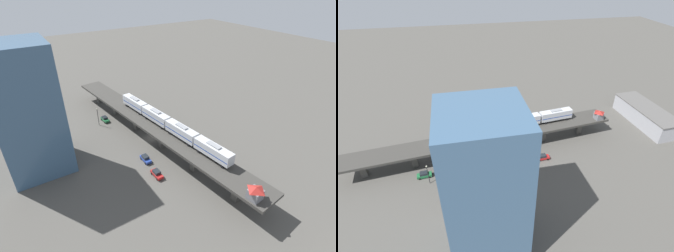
{
  "view_description": "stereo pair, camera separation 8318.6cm",
  "coord_description": "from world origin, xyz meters",
  "views": [
    {
      "loc": [
        36.15,
        67.31,
        49.5
      ],
      "look_at": [
        -2.28,
        7.66,
        8.03
      ],
      "focal_mm": 28.0,
      "sensor_mm": 36.0,
      "label": 1
    },
    {
      "loc": [
        71.32,
        -7.65,
        57.52
      ],
      "look_at": [
        -2.28,
        7.66,
        8.03
      ],
      "focal_mm": 28.0,
      "sensor_mm": 36.0,
      "label": 2
    }
  ],
  "objects": [
    {
      "name": "street_car_red",
      "position": [
        8.11,
        18.0,
        0.94
      ],
      "size": [
        2.02,
        4.43,
        1.89
      ],
      "color": "#AD1E1E",
      "rests_on": "ground"
    },
    {
      "name": "street_car_blue",
      "position": [
        7.45,
        10.18,
        0.94
      ],
      "size": [
        1.97,
        4.41,
        1.89
      ],
      "color": "#233D93",
      "rests_on": "ground"
    },
    {
      "name": "warehouse_building",
      "position": [
        -5.58,
        65.66,
        3.41
      ],
      "size": [
        29.02,
        11.57,
        6.8
      ],
      "color": "#99999E",
      "rests_on": "ground"
    },
    {
      "name": "elevated_viaduct",
      "position": [
        0.02,
        -0.15,
        5.63
      ],
      "size": [
        18.74,
        92.36,
        6.53
      ],
      "color": "#393733",
      "rests_on": "ground"
    },
    {
      "name": "delivery_truck",
      "position": [
        -9.01,
        -5.08,
        1.76
      ],
      "size": [
        4.65,
        7.53,
        3.2
      ],
      "color": "#333338",
      "rests_on": "ground"
    },
    {
      "name": "ground_plane",
      "position": [
        0.0,
        0.0,
        0.0
      ],
      "size": [
        400.0,
        400.0,
        0.0
      ],
      "primitive_type": "plane",
      "color": "#4C4944"
    },
    {
      "name": "signal_hut",
      "position": [
        -2.42,
        42.52,
        8.33
      ],
      "size": [
        3.56,
        3.56,
        3.4
      ],
      "color": "slate",
      "rests_on": "elevated_viaduct"
    },
    {
      "name": "office_tower",
      "position": [
        33.98,
        -4.13,
        18.0
      ],
      "size": [
        16.0,
        16.0,
        36.0
      ],
      "color": "#3D5B7A",
      "rests_on": "ground"
    },
    {
      "name": "subway_train",
      "position": [
        -2.28,
        7.66,
        9.07
      ],
      "size": [
        8.42,
        49.8,
        4.45
      ],
      "color": "silver",
      "rests_on": "elevated_viaduct"
    },
    {
      "name": "street_car_green",
      "position": [
        8.69,
        -20.25,
        0.94
      ],
      "size": [
        2.22,
        4.53,
        1.89
      ],
      "color": "#1E6638",
      "rests_on": "ground"
    },
    {
      "name": "street_lamp",
      "position": [
        11.69,
        -18.54,
        4.11
      ],
      "size": [
        0.44,
        0.44,
        6.94
      ],
      "color": "black",
      "rests_on": "ground"
    }
  ]
}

